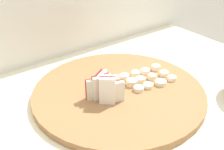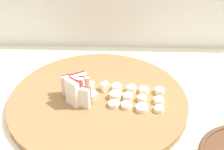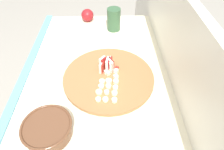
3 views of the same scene
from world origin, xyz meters
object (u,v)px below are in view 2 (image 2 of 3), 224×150
at_px(apple_wedge_fan, 77,89).
at_px(apple_dice_pile, 92,90).
at_px(banana_slice_rows, 134,97).
at_px(cutting_board, 98,101).

xyz_separation_m(apple_wedge_fan, apple_dice_pile, (0.03, 0.03, -0.02)).
relative_size(apple_wedge_fan, apple_dice_pile, 0.91).
bearing_deg(apple_wedge_fan, banana_slice_rows, 0.98).
xyz_separation_m(cutting_board, apple_wedge_fan, (-0.05, -0.01, 0.04)).
height_order(cutting_board, apple_dice_pile, apple_dice_pile).
xyz_separation_m(apple_wedge_fan, banana_slice_rows, (0.14, 0.00, -0.02)).
distance_m(apple_wedge_fan, banana_slice_rows, 0.14).
bearing_deg(apple_dice_pile, banana_slice_rows, -12.88).
bearing_deg(banana_slice_rows, apple_wedge_fan, -179.02).
distance_m(cutting_board, apple_wedge_fan, 0.06).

